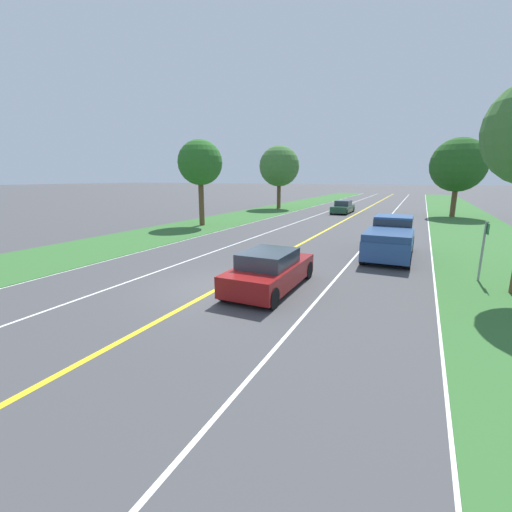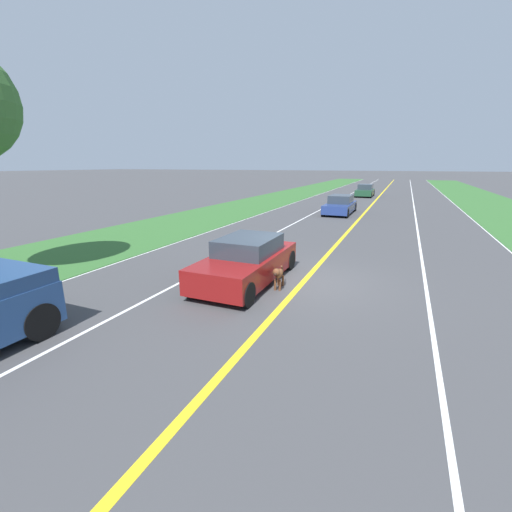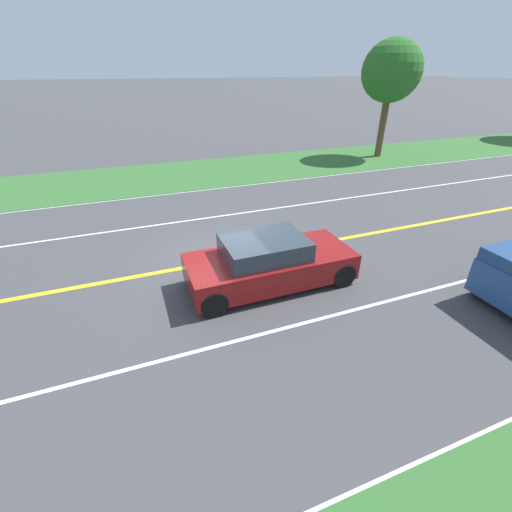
# 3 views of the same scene
# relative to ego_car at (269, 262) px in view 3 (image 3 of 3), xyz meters

# --- Properties ---
(ground_plane) EXTENTS (400.00, 400.00, 0.00)m
(ground_plane) POSITION_rel_ego_car_xyz_m (-1.65, -0.72, -0.66)
(ground_plane) COLOR #424244
(centre_divider_line) EXTENTS (0.18, 160.00, 0.01)m
(centre_divider_line) POSITION_rel_ego_car_xyz_m (-1.65, -0.72, -0.65)
(centre_divider_line) COLOR yellow
(centre_divider_line) RESTS_ON ground
(lane_edge_line_right) EXTENTS (0.14, 160.00, 0.01)m
(lane_edge_line_right) POSITION_rel_ego_car_xyz_m (5.35, -0.72, -0.65)
(lane_edge_line_right) COLOR white
(lane_edge_line_right) RESTS_ON ground
(lane_edge_line_left) EXTENTS (0.14, 160.00, 0.01)m
(lane_edge_line_left) POSITION_rel_ego_car_xyz_m (-8.65, -0.72, -0.65)
(lane_edge_line_left) COLOR white
(lane_edge_line_left) RESTS_ON ground
(lane_dash_same_dir) EXTENTS (0.10, 160.00, 0.01)m
(lane_dash_same_dir) POSITION_rel_ego_car_xyz_m (1.85, -0.72, -0.65)
(lane_dash_same_dir) COLOR white
(lane_dash_same_dir) RESTS_ON ground
(lane_dash_oncoming) EXTENTS (0.10, 160.00, 0.01)m
(lane_dash_oncoming) POSITION_rel_ego_car_xyz_m (-5.15, -0.72, -0.65)
(lane_dash_oncoming) COLOR white
(lane_dash_oncoming) RESTS_ON ground
(grass_verge_left) EXTENTS (6.00, 160.00, 0.03)m
(grass_verge_left) POSITION_rel_ego_car_xyz_m (-11.65, -0.72, -0.64)
(grass_verge_left) COLOR #33662D
(grass_verge_left) RESTS_ON ground
(ego_car) EXTENTS (1.88, 4.43, 1.39)m
(ego_car) POSITION_rel_ego_car_xyz_m (0.00, 0.00, 0.00)
(ego_car) COLOR maroon
(ego_car) RESTS_ON ground
(dog) EXTENTS (0.30, 1.09, 0.73)m
(dog) POSITION_rel_ego_car_xyz_m (-1.14, 0.26, -0.20)
(dog) COLOR brown
(dog) RESTS_ON ground
(roadside_tree_left_near) EXTENTS (3.53, 3.53, 6.79)m
(roadside_tree_left_near) POSITION_rel_ego_car_xyz_m (-11.53, 12.70, 4.32)
(roadside_tree_left_near) COLOR brown
(roadside_tree_left_near) RESTS_ON ground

